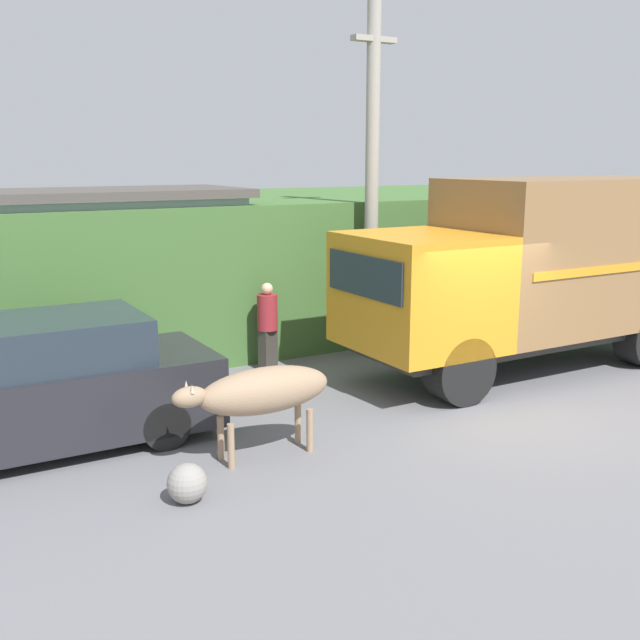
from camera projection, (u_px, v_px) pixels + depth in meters
The scene contains 9 objects.
ground_plane at pixel (488, 406), 11.77m from camera, with size 60.00×60.00×0.00m, color slate.
hillside_embankment at pixel (275, 258), 17.79m from camera, with size 32.00×6.87×2.97m.
building_backdrop at pixel (102, 278), 13.87m from camera, with size 5.26×2.70×3.27m.
cargo_truck at pixel (541, 266), 13.59m from camera, with size 7.18×2.44×3.46m.
brown_cow at pixel (262, 392), 9.63m from camera, with size 2.16×0.61×1.19m.
parked_suv at pixel (39, 388), 9.88m from camera, with size 4.69×1.90×1.77m.
pedestrian_on_hill at pixel (267, 323), 13.62m from camera, with size 0.48×0.48×1.62m.
utility_pole at pixel (372, 176), 14.22m from camera, with size 0.90×0.26×6.76m.
roadside_rock at pixel (187, 483), 8.44m from camera, with size 0.46×0.46×0.46m.
Camera 1 is at (-7.88, -8.40, 3.83)m, focal length 42.00 mm.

